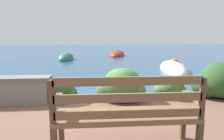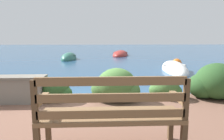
{
  "view_description": "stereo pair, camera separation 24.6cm",
  "coord_description": "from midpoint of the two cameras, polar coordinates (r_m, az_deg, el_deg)",
  "views": [
    {
      "loc": [
        0.19,
        -4.48,
        1.54
      ],
      "look_at": [
        0.78,
        3.34,
        0.26
      ],
      "focal_mm": 32.0,
      "sensor_mm": 36.0,
      "label": 1
    },
    {
      "loc": [
        0.43,
        -4.5,
        1.54
      ],
      "look_at": [
        0.78,
        3.34,
        0.26
      ],
      "focal_mm": 32.0,
      "sensor_mm": 36.0,
      "label": 2
    }
  ],
  "objects": [
    {
      "name": "mooring_buoy",
      "position": [
        11.99,
        16.8,
        1.93
      ],
      "size": [
        0.59,
        0.59,
        0.53
      ],
      "color": "orange",
      "rests_on": "ground_plane"
    },
    {
      "name": "hedge_clump_extra",
      "position": [
        4.93,
        27.07,
        -3.25
      ],
      "size": [
        1.15,
        0.83,
        0.78
      ],
      "color": "#284C23",
      "rests_on": "patio_terrace"
    },
    {
      "name": "hedge_clump_far_right",
      "position": [
        4.59,
        14.83,
        -5.05
      ],
      "size": [
        0.71,
        0.51,
        0.48
      ],
      "color": "#426B33",
      "rests_on": "patio_terrace"
    },
    {
      "name": "rowboat_mid",
      "position": [
        14.46,
        -13.51,
        3.18
      ],
      "size": [
        1.12,
        2.44,
        0.87
      ],
      "rotation": [
        0.0,
        0.0,
        4.65
      ],
      "color": "#336B5B",
      "rests_on": "ground_plane"
    },
    {
      "name": "park_bench",
      "position": [
        2.3,
        1.13,
        -12.01
      ],
      "size": [
        1.64,
        0.48,
        0.93
      ],
      "rotation": [
        0.0,
        0.0,
        0.04
      ],
      "color": "brown",
      "rests_on": "patio_terrace"
    },
    {
      "name": "rowboat_far",
      "position": [
        17.28,
        1.02,
        4.36
      ],
      "size": [
        1.96,
        3.59,
        0.79
      ],
      "rotation": [
        0.0,
        0.0,
        1.34
      ],
      "color": "#9E2D28",
      "rests_on": "ground_plane"
    },
    {
      "name": "hedge_clump_right",
      "position": [
        4.18,
        1.05,
        -4.81
      ],
      "size": [
        1.03,
        0.74,
        0.7
      ],
      "color": "#426B33",
      "rests_on": "patio_terrace"
    },
    {
      "name": "ground_plane",
      "position": [
        4.75,
        -7.97,
        -9.72
      ],
      "size": [
        80.0,
        80.0,
        0.0
      ],
      "color": "navy"
    },
    {
      "name": "rowboat_nearest",
      "position": [
        9.79,
        16.28,
        0.21
      ],
      "size": [
        1.44,
        3.33,
        0.77
      ],
      "rotation": [
        0.0,
        0.0,
        1.43
      ],
      "color": "silver",
      "rests_on": "ground_plane"
    },
    {
      "name": "hedge_clump_centre",
      "position": [
        4.38,
        -16.11,
        -5.72
      ],
      "size": [
        0.73,
        0.53,
        0.5
      ],
      "color": "#284C23",
      "rests_on": "patio_terrace"
    }
  ]
}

